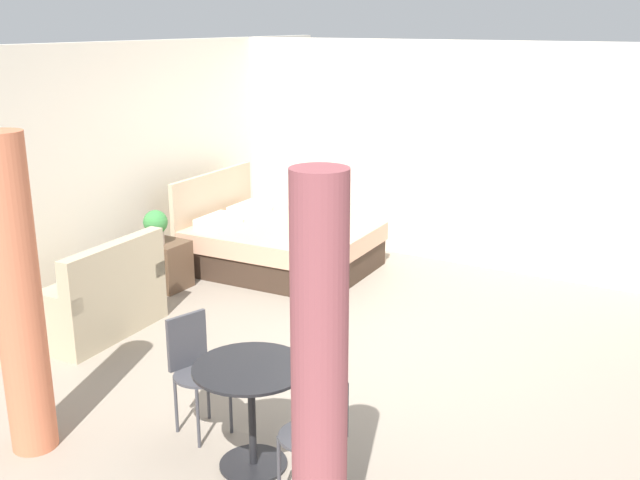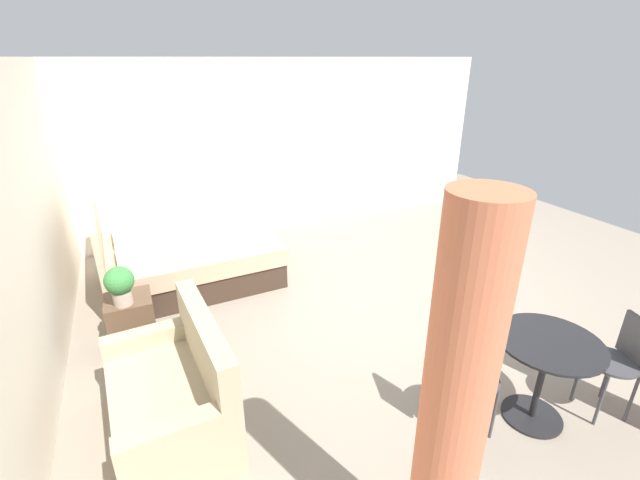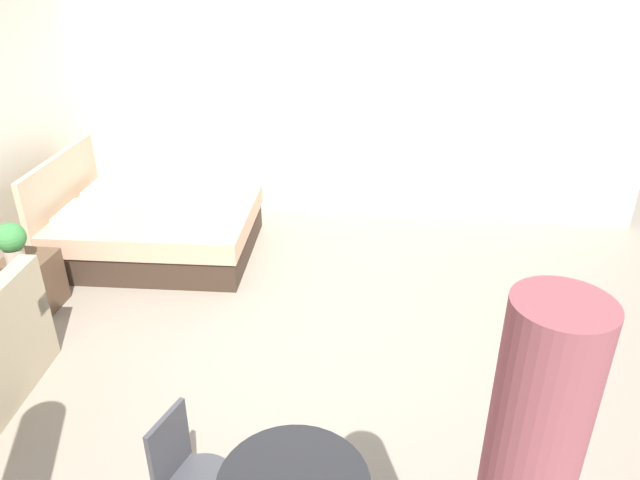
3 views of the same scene
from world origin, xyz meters
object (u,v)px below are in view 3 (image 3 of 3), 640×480
bed (153,228)px  potted_plant (11,241)px  nightstand (33,282)px  cafe_chair_near_window (185,469)px

bed → potted_plant: 1.53m
nightstand → potted_plant: bearing=162.4°
potted_plant → cafe_chair_near_window: size_ratio=0.44×
bed → nightstand: (-1.17, 0.69, -0.03)m
bed → potted_plant: bed is taller
bed → nightstand: bed is taller
nightstand → cafe_chair_near_window: size_ratio=0.61×
nightstand → potted_plant: size_ratio=1.40×
bed → nightstand: bearing=149.6°
potted_plant → nightstand: bearing=-17.6°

